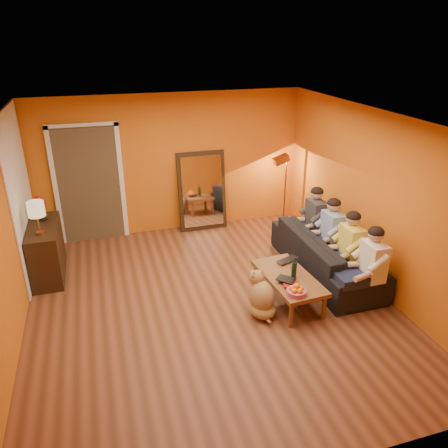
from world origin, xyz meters
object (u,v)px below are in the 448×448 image
object	(u,v)px
mirror_frame	(202,191)
sofa	(326,253)
person_mid_left	(350,250)
dog	(262,294)
person_far_left	(372,267)
floor_lamp	(285,192)
table_lamp	(38,218)
vase	(42,215)
laptop	(290,262)
person_mid_right	(332,234)
tumbler	(293,268)
sideboard	(47,251)
person_far_right	(315,221)
coffee_table	(288,289)
wine_bottle	(294,268)

from	to	relation	value
mirror_frame	sofa	distance (m)	2.74
mirror_frame	person_mid_left	size ratio (longest dim) A/B	1.25
dog	person_far_left	bearing A→B (deg)	7.95
floor_lamp	person_mid_left	bearing A→B (deg)	-86.59
table_lamp	vase	size ratio (longest dim) A/B	2.93
laptop	person_mid_right	bearing A→B (deg)	0.60
dog	tumbler	bearing A→B (deg)	43.31
laptop	vase	xyz separation A→B (m)	(-3.50, 1.69, 0.50)
sideboard	floor_lamp	bearing A→B (deg)	8.65
floor_lamp	dog	xyz separation A→B (m)	(-1.49, -2.64, -0.40)
person_mid_left	person_far_right	world-z (taller)	same
coffee_table	mirror_frame	bearing A→B (deg)	96.16
sideboard	person_far_left	size ratio (longest dim) A/B	0.97
wine_bottle	vase	distance (m)	3.98
person_far_left	mirror_frame	bearing A→B (deg)	115.72
wine_bottle	sofa	bearing A→B (deg)	36.49
table_lamp	tumbler	xyz separation A→B (m)	(3.44, -1.37, -0.64)
mirror_frame	dog	distance (m)	3.09
floor_lamp	sofa	bearing A→B (deg)	-90.41
dog	laptop	distance (m)	0.85
table_lamp	sideboard	bearing A→B (deg)	90.00
coffee_table	laptop	bearing A→B (deg)	58.48
dog	wine_bottle	bearing A→B (deg)	30.52
person_far_left	person_mid_right	size ratio (longest dim) A/B	1.00
floor_lamp	tumbler	xyz separation A→B (m)	(-0.90, -2.33, -0.26)
dog	person_far_right	world-z (taller)	person_far_right
coffee_table	dog	bearing A→B (deg)	-163.26
mirror_frame	person_mid_right	xyz separation A→B (m)	(1.58, -2.18, -0.15)
wine_bottle	person_far_left	bearing A→B (deg)	-19.66
sofa	table_lamp	bearing A→B (deg)	78.01
mirror_frame	wine_bottle	bearing A→B (deg)	-78.77
tumbler	mirror_frame	bearing A→B (deg)	103.29
person_mid_right	tumbler	size ratio (longest dim) A/B	13.51
person_mid_right	person_far_right	bearing A→B (deg)	90.00
mirror_frame	vase	distance (m)	2.92
mirror_frame	tumbler	bearing A→B (deg)	-76.71
coffee_table	laptop	world-z (taller)	laptop
sofa	person_mid_left	bearing A→B (deg)	-163.89
mirror_frame	person_mid_right	bearing A→B (deg)	-54.08
sideboard	table_lamp	xyz separation A→B (m)	(0.00, -0.30, 0.68)
coffee_table	vase	xyz separation A→B (m)	(-3.32, 2.04, 0.73)
person_far_left	person_far_right	xyz separation A→B (m)	(0.00, 1.65, 0.00)
coffee_table	wine_bottle	distance (m)	0.37
person_mid_left	person_far_left	bearing A→B (deg)	-90.00
sofa	dog	world-z (taller)	sofa
dog	person_far_right	distance (m)	2.11
coffee_table	person_far_left	xyz separation A→B (m)	(1.05, -0.41, 0.40)
wine_bottle	person_mid_right	bearing A→B (deg)	36.63
person_far_left	person_far_right	bearing A→B (deg)	90.00
floor_lamp	laptop	size ratio (longest dim) A/B	3.92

